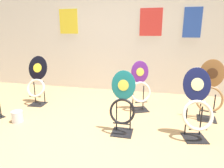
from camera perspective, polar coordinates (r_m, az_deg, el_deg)
The scene contains 8 objects.
ground_plane at distance 2.64m, azimuth -8.75°, elevation -16.14°, with size 14.00×14.00×0.00m, color tan.
wall_back at distance 4.57m, azimuth 2.15°, elevation 14.14°, with size 8.00×0.07×2.60m.
toilet_seat_display_woodgrain at distance 3.42m, azimuth 26.16°, elevation -2.13°, with size 0.42×0.31×0.95m.
toilet_seat_display_jazz_black at distance 4.00m, azimuth -20.67°, elevation 0.79°, with size 0.39×0.36×0.91m.
toilet_seat_display_navy_moon at distance 2.75m, azimuth 23.15°, elevation -6.15°, with size 0.43×0.37×0.91m.
toilet_seat_display_teal_sax at distance 2.67m, azimuth 3.04°, elevation -6.13°, with size 0.35×0.28×0.86m.
toilet_seat_display_purple_note at distance 3.48m, azimuth 8.05°, elevation -1.19°, with size 0.40×0.37×0.87m.
paint_can at distance 3.42m, azimuth -25.48°, elevation -8.28°, with size 0.17×0.17×0.18m.
Camera 1 is at (0.89, -2.09, 1.35)m, focal length 32.00 mm.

